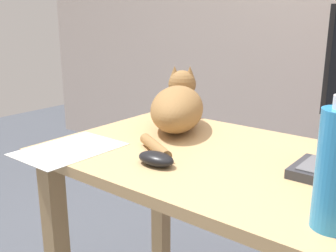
{
  "coord_description": "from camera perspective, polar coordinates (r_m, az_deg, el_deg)",
  "views": [
    {
      "loc": [
        0.29,
        -0.92,
        1.13
      ],
      "look_at": [
        -0.42,
        -0.02,
        0.81
      ],
      "focal_mm": 41.86,
      "sensor_mm": 36.0,
      "label": 1
    }
  ],
  "objects": [
    {
      "name": "desk",
      "position": [
        1.08,
        18.91,
        -12.44
      ],
      "size": [
        1.5,
        0.65,
        0.75
      ],
      "color": "tan",
      "rests_on": "ground_plane"
    },
    {
      "name": "paper_sheet",
      "position": [
        1.21,
        -14.17,
        -3.29
      ],
      "size": [
        0.21,
        0.3,
        0.0
      ],
      "primitive_type": "cube",
      "rotation": [
        0.0,
        0.0,
        -0.01
      ],
      "color": "white",
      "rests_on": "desk"
    },
    {
      "name": "cat",
      "position": [
        1.38,
        1.41,
        3.02
      ],
      "size": [
        0.36,
        0.54,
        0.2
      ],
      "color": "olive",
      "rests_on": "desk"
    },
    {
      "name": "computer_mouse",
      "position": [
        1.04,
        -1.76,
        -4.78
      ],
      "size": [
        0.11,
        0.06,
        0.04
      ],
      "primitive_type": "ellipsoid",
      "color": "black",
      "rests_on": "desk"
    }
  ]
}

